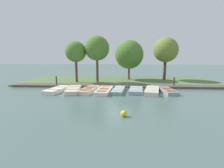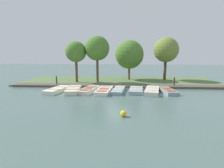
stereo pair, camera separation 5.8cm
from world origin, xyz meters
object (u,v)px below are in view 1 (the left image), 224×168
(rowboat_4, at_px, (119,90))
(mooring_post_near, at_px, (56,81))
(park_tree_right, at_px, (166,50))
(rowboat_0, at_px, (57,90))
(buoy, at_px, (124,114))
(park_tree_center, at_px, (129,55))
(mooring_post_far, at_px, (174,82))
(park_tree_far_left, at_px, (76,52))
(rowboat_6, at_px, (152,91))
(rowboat_5, at_px, (136,90))
(rowboat_3, at_px, (104,91))
(rowboat_1, at_px, (73,90))
(rowboat_2, at_px, (89,90))
(park_tree_left, at_px, (97,48))
(rowboat_7, at_px, (168,91))

(rowboat_4, xyz_separation_m, mooring_post_near, (-2.54, -6.85, 0.40))
(park_tree_right, bearing_deg, rowboat_4, -39.28)
(rowboat_0, bearing_deg, buoy, 57.22)
(park_tree_center, bearing_deg, mooring_post_far, 45.45)
(rowboat_4, bearing_deg, park_tree_far_left, -124.87)
(rowboat_4, distance_m, park_tree_center, 7.84)
(rowboat_6, bearing_deg, buoy, -10.09)
(mooring_post_far, bearing_deg, rowboat_0, -76.80)
(rowboat_5, distance_m, park_tree_far_left, 8.81)
(rowboat_3, height_order, park_tree_center, park_tree_center)
(rowboat_1, distance_m, park_tree_right, 13.03)
(buoy, distance_m, park_tree_right, 15.06)
(rowboat_1, relative_size, park_tree_far_left, 0.65)
(park_tree_center, bearing_deg, rowboat_6, 14.66)
(rowboat_3, bearing_deg, rowboat_0, -86.70)
(park_tree_far_left, bearing_deg, park_tree_center, 111.74)
(rowboat_2, xyz_separation_m, mooring_post_near, (-2.69, -4.07, 0.38))
(mooring_post_near, bearing_deg, park_tree_left, 117.04)
(rowboat_6, distance_m, park_tree_right, 8.65)
(buoy, bearing_deg, rowboat_1, -142.93)
(park_tree_far_left, bearing_deg, rowboat_2, 26.68)
(rowboat_4, height_order, rowboat_5, rowboat_5)
(rowboat_0, height_order, park_tree_center, park_tree_center)
(rowboat_7, distance_m, park_tree_right, 8.19)
(rowboat_5, distance_m, mooring_post_near, 8.84)
(rowboat_2, relative_size, rowboat_4, 1.07)
(rowboat_5, bearing_deg, rowboat_4, -80.94)
(rowboat_0, height_order, rowboat_4, rowboat_0)
(rowboat_4, height_order, park_tree_left, park_tree_left)
(rowboat_3, distance_m, mooring_post_near, 6.24)
(park_tree_left, bearing_deg, rowboat_0, -32.91)
(rowboat_1, relative_size, park_tree_left, 0.58)
(buoy, height_order, park_tree_right, park_tree_right)
(rowboat_5, relative_size, park_tree_far_left, 0.58)
(rowboat_6, height_order, park_tree_left, park_tree_left)
(mooring_post_far, bearing_deg, park_tree_left, -104.36)
(rowboat_7, relative_size, mooring_post_far, 2.58)
(park_tree_far_left, bearing_deg, mooring_post_near, -41.08)
(rowboat_4, bearing_deg, mooring_post_far, 120.32)
(rowboat_0, height_order, rowboat_1, rowboat_1)
(mooring_post_far, height_order, park_tree_right, park_tree_right)
(mooring_post_far, bearing_deg, park_tree_center, -134.55)
(mooring_post_far, distance_m, park_tree_right, 5.73)
(mooring_post_near, bearing_deg, rowboat_6, 74.96)
(rowboat_2, bearing_deg, rowboat_4, 106.47)
(rowboat_3, bearing_deg, rowboat_7, 98.71)
(rowboat_0, relative_size, rowboat_1, 1.01)
(park_tree_far_left, bearing_deg, rowboat_5, 56.68)
(park_tree_left, distance_m, park_tree_right, 8.83)
(rowboat_1, bearing_deg, park_tree_center, 136.71)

